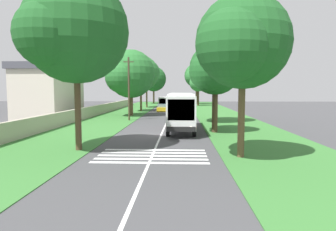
{
  "coord_description": "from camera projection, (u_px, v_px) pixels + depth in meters",
  "views": [
    {
      "loc": [
        -26.5,
        -1.75,
        4.08
      ],
      "look_at": [
        2.52,
        -0.54,
        1.6
      ],
      "focal_mm": 32.2,
      "sensor_mm": 36.0,
      "label": 1
    }
  ],
  "objects": [
    {
      "name": "roadside_tree_right_0",
      "position": [
        213.0,
        71.0,
        37.55
      ],
      "size": [
        7.62,
        6.33,
        9.78
      ],
      "color": "#4C3826",
      "rests_on": "grass_verge_right"
    },
    {
      "name": "roadside_tree_left_4",
      "position": [
        74.0,
        33.0,
        19.74
      ],
      "size": [
        7.92,
        6.94,
        11.38
      ],
      "color": "#4C3826",
      "rests_on": "grass_verge_left"
    },
    {
      "name": "roadside_tree_left_0",
      "position": [
        153.0,
        80.0,
        89.18
      ],
      "size": [
        8.59,
        7.35,
        10.91
      ],
      "color": "brown",
      "rests_on": "grass_verge_left"
    },
    {
      "name": "zebra_crossing",
      "position": [
        152.0,
        156.0,
        18.68
      ],
      "size": [
        4.05,
        6.8,
        0.01
      ],
      "color": "silver",
      "rests_on": "ground"
    },
    {
      "name": "roadside_tree_right_1",
      "position": [
        196.0,
        76.0,
        86.48
      ],
      "size": [
        8.31,
        6.98,
        11.63
      ],
      "color": "brown",
      "rests_on": "grass_verge_right"
    },
    {
      "name": "grass_verge_left",
      "position": [
        109.0,
        119.0,
        42.07
      ],
      "size": [
        120.0,
        8.0,
        0.04
      ],
      "primitive_type": "cube",
      "color": "#387533",
      "rests_on": "ground"
    },
    {
      "name": "centre_line",
      "position": [
        168.0,
        119.0,
        41.73
      ],
      "size": [
        110.0,
        0.16,
        0.01
      ],
      "primitive_type": "cube",
      "color": "silver",
      "rests_on": "ground"
    },
    {
      "name": "roadside_tree_right_3",
      "position": [
        240.0,
        44.0,
        17.58
      ],
      "size": [
        6.85,
        5.64,
        9.65
      ],
      "color": "brown",
      "rests_on": "grass_verge_right"
    },
    {
      "name": "roadside_wall",
      "position": [
        95.0,
        111.0,
        47.12
      ],
      "size": [
        70.0,
        0.4,
        1.59
      ],
      "primitive_type": "cube",
      "color": "#B2A893",
      "rests_on": "grass_verge_left"
    },
    {
      "name": "roadside_tree_left_1",
      "position": [
        146.0,
        74.0,
        68.4
      ],
      "size": [
        7.55,
        6.09,
        10.91
      ],
      "color": "brown",
      "rests_on": "grass_verge_left"
    },
    {
      "name": "trailing_car_1",
      "position": [
        162.0,
        108.0,
        56.71
      ],
      "size": [
        4.3,
        1.78,
        1.43
      ],
      "color": "gold",
      "rests_on": "ground"
    },
    {
      "name": "utility_pole",
      "position": [
        129.0,
        88.0,
        39.81
      ],
      "size": [
        0.24,
        1.4,
        8.31
      ],
      "color": "#473828",
      "rests_on": "grass_verge_left"
    },
    {
      "name": "roadside_tree_left_3",
      "position": [
        130.0,
        75.0,
        46.76
      ],
      "size": [
        8.82,
        7.5,
        10.26
      ],
      "color": "brown",
      "rests_on": "grass_verge_left"
    },
    {
      "name": "trailing_car_0",
      "position": [
        181.0,
        111.0,
        49.37
      ],
      "size": [
        4.3,
        1.78,
        1.43
      ],
      "color": "gray",
      "rests_on": "ground"
    },
    {
      "name": "roadside_tree_left_2",
      "position": [
        140.0,
        74.0,
        56.76
      ],
      "size": [
        7.94,
        6.81,
        10.52
      ],
      "color": "brown",
      "rests_on": "grass_verge_left"
    },
    {
      "name": "roadside_building",
      "position": [
        50.0,
        91.0,
        43.78
      ],
      "size": [
        12.28,
        6.68,
        7.63
      ],
      "color": "beige",
      "rests_on": "ground"
    },
    {
      "name": "ground",
      "position": [
        161.0,
        136.0,
        26.8
      ],
      "size": [
        160.0,
        160.0,
        0.0
      ],
      "primitive_type": "plane",
      "color": "#424244"
    },
    {
      "name": "grass_verge_right",
      "position": [
        227.0,
        119.0,
        41.39
      ],
      "size": [
        120.0,
        8.0,
        0.04
      ],
      "primitive_type": "cube",
      "color": "#387533",
      "rests_on": "ground"
    },
    {
      "name": "roadside_tree_right_4",
      "position": [
        214.0,
        71.0,
        28.35
      ],
      "size": [
        6.24,
        4.97,
        8.49
      ],
      "color": "#4C3826",
      "rests_on": "grass_verge_right"
    },
    {
      "name": "coach_bus",
      "position": [
        181.0,
        109.0,
        30.08
      ],
      "size": [
        11.16,
        2.62,
        3.73
      ],
      "color": "white",
      "rests_on": "ground"
    },
    {
      "name": "trailing_minibus_0",
      "position": [
        164.0,
        102.0,
        65.37
      ],
      "size": [
        6.0,
        2.14,
        2.53
      ],
      "color": "silver",
      "rests_on": "ground"
    },
    {
      "name": "roadside_tree_right_2",
      "position": [
        198.0,
        83.0,
        76.66
      ],
      "size": [
        5.41,
        4.51,
        8.11
      ],
      "color": "#3D2D1E",
      "rests_on": "grass_verge_right"
    }
  ]
}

